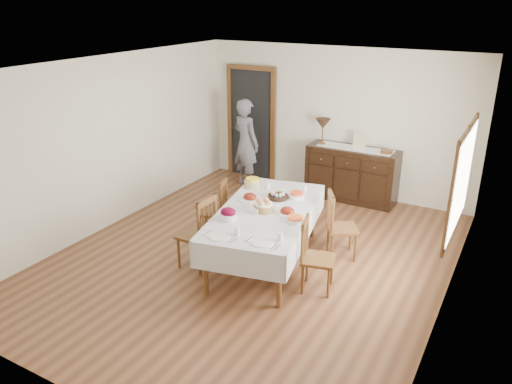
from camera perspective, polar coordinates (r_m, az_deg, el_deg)
The scene contains 26 objects.
ground at distance 6.98m, azimuth -0.41°, elevation -7.54°, with size 6.00×6.00×0.00m, color brown.
room_shell at distance 6.77m, azimuth 0.26°, elevation 6.55°, with size 5.02×6.02×2.65m.
dining_table at distance 6.57m, azimuth 1.09°, elevation -2.78°, with size 1.59×2.45×0.78m.
chair_left_near at distance 6.57m, azimuth -6.50°, elevation -4.57°, with size 0.43×0.43×1.02m.
chair_left_far at distance 7.37m, azimuth -4.65°, elevation -1.93°, with size 0.48×0.48×0.91m.
chair_right_near at distance 6.12m, azimuth 6.69°, elevation -7.15°, with size 0.47×0.47×0.93m.
chair_right_far at distance 6.90m, azimuth 9.47°, elevation -3.71°, with size 0.54×0.54×0.95m.
sideboard at distance 8.91m, azimuth 10.88°, elevation 2.03°, with size 1.57×0.57×0.94m.
person at distance 9.30m, azimuth -1.16°, elevation 5.92°, with size 0.55×0.35×1.77m, color slate.
bread_basket at distance 6.46m, azimuth 0.88°, elevation -1.63°, with size 0.27×0.27×0.17m.
egg_basket at distance 6.88m, azimuth 2.52°, elevation -0.46°, with size 0.28×0.28×0.11m.
ham_platter_a at distance 6.84m, azimuth -0.69°, elevation -0.65°, with size 0.32×0.32×0.11m.
ham_platter_b at distance 6.41m, azimuth 3.61°, elevation -2.25°, with size 0.27×0.27×0.11m.
beet_bowl at distance 6.23m, azimuth -3.19°, elevation -2.55°, with size 0.21×0.21×0.16m.
carrot_bowl at distance 6.91m, azimuth 4.66°, elevation -0.39°, with size 0.22×0.22×0.09m.
pineapple_bowl at distance 7.28m, azimuth -0.40°, elevation 1.05°, with size 0.25×0.25×0.14m.
casserole_dish at distance 6.19m, azimuth 4.52°, elevation -3.13°, with size 0.22×0.22×0.07m.
butter_dish at distance 6.42m, azimuth -0.21°, elevation -2.11°, with size 0.16×0.12×0.07m.
setting_left at distance 5.84m, azimuth -3.56°, elevation -4.87°, with size 0.44×0.31×0.10m.
setting_right at distance 5.69m, azimuth 1.37°, elevation -5.56°, with size 0.44×0.31×0.10m.
glass_far_a at distance 7.21m, azimuth 1.35°, elevation 0.73°, with size 0.07×0.07×0.10m.
glass_far_b at distance 7.10m, azimuth 5.56°, elevation 0.31°, with size 0.07×0.07×0.10m.
runner at distance 8.75m, azimuth 11.28°, elevation 4.93°, with size 1.30×0.35×0.01m.
table_lamp at distance 8.82m, azimuth 7.66°, elevation 7.65°, with size 0.26×0.26×0.46m.
picture_frame at distance 8.67m, azimuth 11.74°, elevation 5.66°, with size 0.22×0.08×0.28m.
deco_bowl at distance 8.58m, azimuth 14.69°, elevation 4.46°, with size 0.20×0.20×0.06m.
Camera 1 is at (3.03, -5.29, 3.40)m, focal length 35.00 mm.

